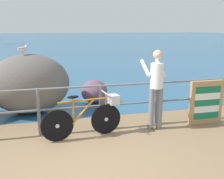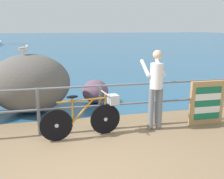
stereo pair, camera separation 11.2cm
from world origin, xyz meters
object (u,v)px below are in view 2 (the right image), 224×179
Objects in this scene: bicycle at (89,115)px; person_at_railing at (156,86)px; breakwater_boulder_main at (30,83)px; folded_deckchair_stack at (207,103)px; seagull at (23,49)px; breakwater_boulder_right at (95,91)px.

person_at_railing is at bearing -5.63° from bicycle.
folded_deckchair_stack is at bearing -24.86° from breakwater_boulder_main.
person_at_railing is 1.39m from folded_deckchair_stack.
bicycle is 1.59m from person_at_railing.
folded_deckchair_stack is 4.69m from seagull.
bicycle is at bearing 92.75° from person_at_railing.
seagull is at bearing 58.16° from person_at_railing.
breakwater_boulder_main is 1.95m from breakwater_boulder_right.
person_at_railing is (1.50, 0.05, 0.53)m from bicycle.
person_at_railing is 3.47m from seagull.
person_at_railing is at bearing -178.91° from folded_deckchair_stack.
folded_deckchair_stack is at bearing -46.72° from breakwater_boulder_right.
breakwater_boulder_main is at bearing 115.35° from bicycle.
bicycle is 0.95× the size of person_at_railing.
folded_deckchair_stack is at bearing -6.04° from bicycle.
person_at_railing reaches higher than breakwater_boulder_main.
seagull is (-1.92, -0.57, 1.36)m from breakwater_boulder_right.
breakwater_boulder_main is (-1.27, 1.96, 0.32)m from bicycle.
seagull is at bearing 118.33° from bicycle.
seagull reaches higher than person_at_railing.
person_at_railing is 0.84× the size of breakwater_boulder_main.
breakwater_boulder_right is 2.82× the size of seagull.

